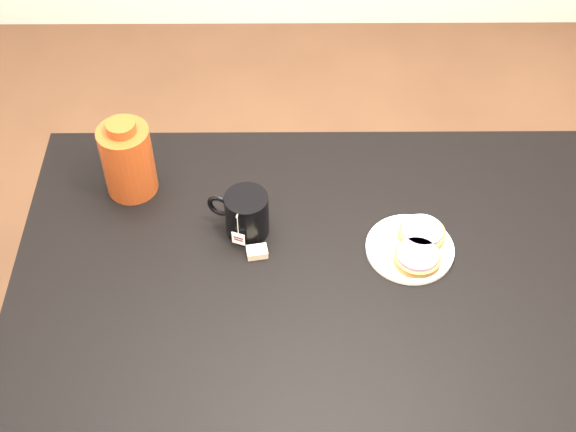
{
  "coord_description": "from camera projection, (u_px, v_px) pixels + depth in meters",
  "views": [
    {
      "loc": [
        -0.11,
        -1.06,
        2.12
      ],
      "look_at": [
        -0.1,
        0.11,
        0.81
      ],
      "focal_mm": 50.0,
      "sensor_mm": 36.0,
      "label": 1
    }
  ],
  "objects": [
    {
      "name": "table",
      "position": [
        334.0,
        296.0,
        1.79
      ],
      "size": [
        1.4,
        0.9,
        0.75
      ],
      "color": "black",
      "rests_on": "ground_plane"
    },
    {
      "name": "bagel_front",
      "position": [
        417.0,
        257.0,
        1.73
      ],
      "size": [
        0.15,
        0.15,
        0.03
      ],
      "color": "brown",
      "rests_on": "plate"
    },
    {
      "name": "mug",
      "position": [
        246.0,
        214.0,
        1.77
      ],
      "size": [
        0.15,
        0.12,
        0.11
      ],
      "rotation": [
        0.0,
        0.0,
        -0.34
      ],
      "color": "black",
      "rests_on": "table"
    },
    {
      "name": "bagel_package",
      "position": [
        128.0,
        159.0,
        1.83
      ],
      "size": [
        0.15,
        0.15,
        0.2
      ],
      "rotation": [
        0.0,
        0.0,
        -0.28
      ],
      "color": "#63210D",
      "rests_on": "table"
    },
    {
      "name": "plate",
      "position": [
        410.0,
        248.0,
        1.76
      ],
      "size": [
        0.19,
        0.19,
        0.01
      ],
      "color": "white",
      "rests_on": "table"
    },
    {
      "name": "teabag_pouch",
      "position": [
        257.0,
        252.0,
        1.75
      ],
      "size": [
        0.05,
        0.04,
        0.02
      ],
      "primitive_type": "cube",
      "rotation": [
        0.0,
        0.0,
        0.17
      ],
      "color": "#C6B793",
      "rests_on": "table"
    },
    {
      "name": "bagel_back",
      "position": [
        422.0,
        233.0,
        1.77
      ],
      "size": [
        0.11,
        0.11,
        0.03
      ],
      "color": "brown",
      "rests_on": "plate"
    }
  ]
}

